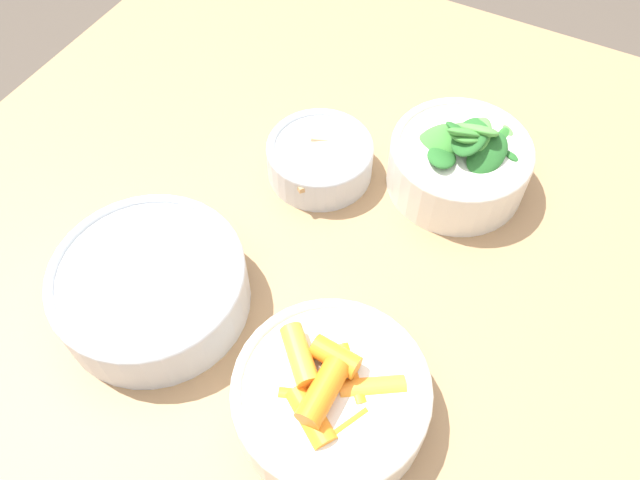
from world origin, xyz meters
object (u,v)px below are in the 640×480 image
object	(u,v)px
bowl_greens	(460,161)
bowl_beans_hotdog	(152,287)
bowl_carrots	(331,395)
bowl_cookies	(320,157)

from	to	relation	value
bowl_greens	bowl_beans_hotdog	xyz separation A→B (m)	(0.21, 0.29, -0.01)
bowl_carrots	bowl_cookies	world-z (taller)	bowl_carrots
bowl_carrots	bowl_cookies	xyz separation A→B (m)	(0.14, -0.25, -0.00)
bowl_cookies	bowl_carrots	bearing A→B (deg)	119.70
bowl_greens	bowl_cookies	world-z (taller)	bowl_greens
bowl_carrots	bowl_cookies	distance (m)	0.29
bowl_greens	bowl_cookies	xyz separation A→B (m)	(0.15, 0.06, -0.01)
bowl_beans_hotdog	bowl_carrots	bearing A→B (deg)	175.46
bowl_greens	bowl_beans_hotdog	distance (m)	0.36
bowl_carrots	bowl_beans_hotdog	xyz separation A→B (m)	(0.21, -0.02, -0.00)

